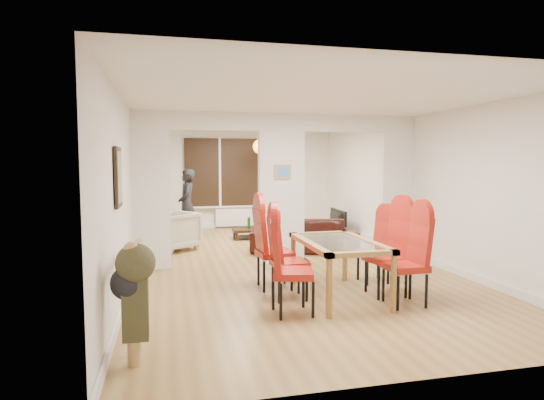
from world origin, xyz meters
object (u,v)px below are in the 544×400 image
object	(u,v)px
dining_table	(338,269)
television	(334,222)
dining_chair_la	(293,265)
dining_chair_lc	(275,247)
coffee_table	(255,234)
dining_chair_lb	(289,257)
person	(187,205)
armchair	(173,231)
dining_chair_rc	(373,248)
bowl	(259,228)
dining_chair_ra	(405,259)
bottle	(249,223)
dining_chair_rb	(386,252)
sofa	(304,236)

from	to	relation	value
dining_table	television	distance (m)	5.17
dining_chair_la	dining_chair_lc	world-z (taller)	dining_chair_lc
dining_table	coffee_table	bearing A→B (deg)	92.34
dining_chair_lb	coffee_table	size ratio (longest dim) A/B	1.08
person	dining_chair_la	bearing A→B (deg)	12.32
armchair	dining_chair_rc	bearing A→B (deg)	5.83
coffee_table	bowl	world-z (taller)	bowl
coffee_table	armchair	bearing A→B (deg)	-152.16
dining_chair_ra	coffee_table	world-z (taller)	dining_chair_ra
bottle	bowl	bearing A→B (deg)	-32.51
dining_chair_ra	dining_chair_la	bearing A→B (deg)	179.76
television	armchair	bearing A→B (deg)	108.29
dining_chair_ra	dining_chair_rb	distance (m)	0.44
dining_chair_la	dining_chair_lb	size ratio (longest dim) A/B	1.04
dining_chair_lc	person	world-z (taller)	person
dining_chair_rc	coffee_table	distance (m)	4.30
dining_chair_rb	person	distance (m)	5.48
coffee_table	bowl	xyz separation A→B (m)	(0.07, -0.12, 0.14)
person	dining_chair_lb	bearing A→B (deg)	14.93
dining_chair_rc	coffee_table	xyz separation A→B (m)	(-0.97, 4.17, -0.39)
dining_chair_la	bowl	distance (m)	5.19
dining_chair_ra	television	distance (m)	5.47
armchair	dining_table	bearing A→B (deg)	-7.14
television	dining_chair_rb	bearing A→B (deg)	169.50
armchair	bowl	size ratio (longest dim) A/B	4.00
dining_chair_lb	armchair	xyz separation A→B (m)	(-1.43, 3.69, -0.16)
sofa	armchair	size ratio (longest dim) A/B	2.47
sofa	bowl	world-z (taller)	sofa
dining_table	television	bearing A→B (deg)	69.84
armchair	television	bearing A→B (deg)	69.87
dining_chair_lc	bottle	distance (m)	4.18
dining_chair_lb	dining_chair_rc	world-z (taller)	dining_chair_lb
person	coffee_table	world-z (taller)	person
armchair	person	bearing A→B (deg)	127.35
dining_table	dining_chair_la	size ratio (longest dim) A/B	1.40
television	coffee_table	xyz separation A→B (m)	(-1.98, -0.10, -0.19)
bottle	person	bearing A→B (deg)	176.10
dining_chair_lc	sofa	world-z (taller)	dining_chair_lc
armchair	coffee_table	size ratio (longest dim) A/B	0.84
dining_chair_rc	bowl	world-z (taller)	dining_chair_rc
dining_chair_lc	bowl	bearing A→B (deg)	78.21
television	bowl	bearing A→B (deg)	99.10
dining_table	person	size ratio (longest dim) A/B	0.99
coffee_table	bottle	bearing A→B (deg)	172.75
dining_chair_lb	person	xyz separation A→B (m)	(-1.10, 4.79, 0.26)
dining_chair_lb	dining_chair_rc	size ratio (longest dim) A/B	1.08
dining_chair_rc	dining_chair_rb	bearing A→B (deg)	-115.74
dining_chair_rb	bowl	xyz separation A→B (m)	(-0.77, 4.69, -0.32)
dining_chair_lb	sofa	world-z (taller)	dining_chair_lb
dining_chair_rb	dining_chair_ra	bearing A→B (deg)	-96.11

